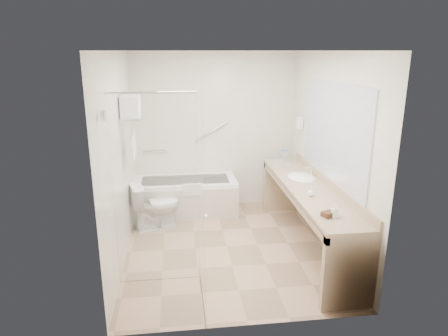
{
  "coord_description": "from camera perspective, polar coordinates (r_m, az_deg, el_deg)",
  "views": [
    {
      "loc": [
        -0.62,
        -4.75,
        2.5
      ],
      "look_at": [
        0.0,
        0.3,
        1.0
      ],
      "focal_mm": 32.0,
      "sensor_mm": 36.0,
      "label": 1
    }
  ],
  "objects": [
    {
      "name": "ceiling",
      "position": [
        4.79,
        0.45,
        16.42
      ],
      "size": [
        2.6,
        3.2,
        0.1
      ],
      "primitive_type": "cube",
      "color": "silver",
      "rests_on": "wall_back"
    },
    {
      "name": "faucet",
      "position": [
        5.55,
        12.46,
        -0.42
      ],
      "size": [
        0.03,
        0.03,
        0.14
      ],
      "primitive_type": "cylinder",
      "color": "silver",
      "rests_on": "vanity_counter"
    },
    {
      "name": "wall_front",
      "position": [
        3.45,
        3.83,
        -4.87
      ],
      "size": [
        2.6,
        0.1,
        2.5
      ],
      "primitive_type": "cube",
      "color": "silver",
      "rests_on": "ground"
    },
    {
      "name": "soap_bottle_b",
      "position": [
        4.81,
        12.34,
        -3.49
      ],
      "size": [
        0.11,
        0.13,
        0.08
      ],
      "primitive_type": "imported",
      "rotation": [
        0.0,
        0.0,
        -0.31
      ],
      "color": "white",
      "rests_on": "vanity_counter"
    },
    {
      "name": "floor",
      "position": [
        5.41,
        0.39,
        -11.13
      ],
      "size": [
        3.2,
        3.2,
        0.0
      ],
      "primitive_type": "plane",
      "color": "tan",
      "rests_on": "ground"
    },
    {
      "name": "vanity_counter",
      "position": [
        5.23,
        11.86,
        -4.78
      ],
      "size": [
        0.55,
        2.7,
        0.95
      ],
      "color": "tan",
      "rests_on": "floor"
    },
    {
      "name": "mirror",
      "position": [
        5.07,
        15.32,
        5.04
      ],
      "size": [
        0.02,
        2.0,
        1.2
      ],
      "primitive_type": "cube",
      "color": "#B6BBC3",
      "rests_on": "wall_right"
    },
    {
      "name": "grab_bar_long",
      "position": [
        6.46,
        -1.8,
        5.25
      ],
      "size": [
        0.53,
        0.03,
        0.33
      ],
      "primitive_type": "cylinder",
      "rotation": [
        0.0,
        1.05,
        0.0
      ],
      "color": "silver",
      "rests_on": "wall_back"
    },
    {
      "name": "shower_enclosure",
      "position": [
        4.09,
        -6.73,
        -4.24
      ],
      "size": [
        0.96,
        0.91,
        2.11
      ],
      "color": "silver",
      "rests_on": "floor"
    },
    {
      "name": "water_bottle_mid",
      "position": [
        6.26,
        8.42,
        1.73
      ],
      "size": [
        0.06,
        0.06,
        0.18
      ],
      "rotation": [
        0.0,
        0.0,
        0.42
      ],
      "color": "silver",
      "rests_on": "vanity_counter"
    },
    {
      "name": "wall_back",
      "position": [
        6.51,
        -1.39,
        5.33
      ],
      "size": [
        2.6,
        0.1,
        2.5
      ],
      "primitive_type": "cube",
      "color": "silver",
      "rests_on": "ground"
    },
    {
      "name": "toilet",
      "position": [
        5.87,
        -9.76,
        -5.36
      ],
      "size": [
        0.79,
        0.58,
        0.69
      ],
      "primitive_type": "imported",
      "rotation": [
        0.0,
        0.0,
        1.87
      ],
      "color": "white",
      "rests_on": "floor"
    },
    {
      "name": "water_bottle_right",
      "position": [
        6.29,
        8.9,
        1.74
      ],
      "size": [
        0.05,
        0.05,
        0.17
      ],
      "rotation": [
        0.0,
        0.0,
        0.09
      ],
      "color": "silver",
      "rests_on": "vanity_counter"
    },
    {
      "name": "amenity_basket",
      "position": [
        4.3,
        14.85,
        -6.37
      ],
      "size": [
        0.18,
        0.15,
        0.05
      ],
      "primitive_type": "cube",
      "rotation": [
        0.0,
        0.0,
        0.35
      ],
      "color": "#4C2C1B",
      "rests_on": "vanity_counter"
    },
    {
      "name": "drinking_glass_near",
      "position": [
        5.81,
        9.12,
        0.21
      ],
      "size": [
        0.1,
        0.1,
        0.1
      ],
      "primitive_type": "cylinder",
      "rotation": [
        0.0,
        0.0,
        0.34
      ],
      "color": "silver",
      "rests_on": "vanity_counter"
    },
    {
      "name": "sink",
      "position": [
        5.54,
        10.97,
        -1.56
      ],
      "size": [
        0.4,
        0.52,
        0.14
      ],
      "primitive_type": "ellipsoid",
      "color": "white",
      "rests_on": "vanity_counter"
    },
    {
      "name": "bathtub",
      "position": [
        6.39,
        -5.48,
        -4.03
      ],
      "size": [
        1.6,
        0.73,
        0.59
      ],
      "color": "white",
      "rests_on": "floor"
    },
    {
      "name": "water_bottle_left",
      "position": [
        5.85,
        8.08,
        0.8
      ],
      "size": [
        0.06,
        0.06,
        0.2
      ],
      "rotation": [
        0.0,
        0.0,
        0.34
      ],
      "color": "silver",
      "rests_on": "vanity_counter"
    },
    {
      "name": "towel_shelf",
      "position": [
        5.19,
        -13.13,
        7.72
      ],
      "size": [
        0.24,
        0.55,
        0.81
      ],
      "color": "silver",
      "rests_on": "wall_left"
    },
    {
      "name": "hairdryer_unit",
      "position": [
        6.19,
        10.78,
        6.35
      ],
      "size": [
        0.08,
        0.1,
        0.18
      ],
      "primitive_type": "cube",
      "color": "white",
      "rests_on": "wall_right"
    },
    {
      "name": "wall_right",
      "position": [
        5.28,
        14.58,
        2.17
      ],
      "size": [
        0.1,
        3.2,
        2.5
      ],
      "primitive_type": "cube",
      "color": "silver",
      "rests_on": "ground"
    },
    {
      "name": "soap_bottle_a",
      "position": [
        4.28,
        15.51,
        -6.4
      ],
      "size": [
        0.07,
        0.14,
        0.06
      ],
      "primitive_type": "imported",
      "rotation": [
        0.0,
        0.0,
        0.05
      ],
      "color": "white",
      "rests_on": "vanity_counter"
    },
    {
      "name": "wall_left",
      "position": [
        4.96,
        -14.64,
        1.29
      ],
      "size": [
        0.1,
        3.2,
        2.5
      ],
      "primitive_type": "cube",
      "color": "silver",
      "rests_on": "ground"
    },
    {
      "name": "grab_bar_short",
      "position": [
        6.51,
        -9.7,
        2.4
      ],
      "size": [
        0.4,
        0.03,
        0.03
      ],
      "primitive_type": "cylinder",
      "rotation": [
        0.0,
        1.57,
        0.0
      ],
      "color": "silver",
      "rests_on": "wall_back"
    },
    {
      "name": "drinking_glass_far",
      "position": [
        5.93,
        7.45,
        0.6
      ],
      "size": [
        0.09,
        0.09,
        0.1
      ],
      "primitive_type": "cylinder",
      "rotation": [
        0.0,
        0.0,
        0.17
      ],
      "color": "silver",
      "rests_on": "vanity_counter"
    }
  ]
}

